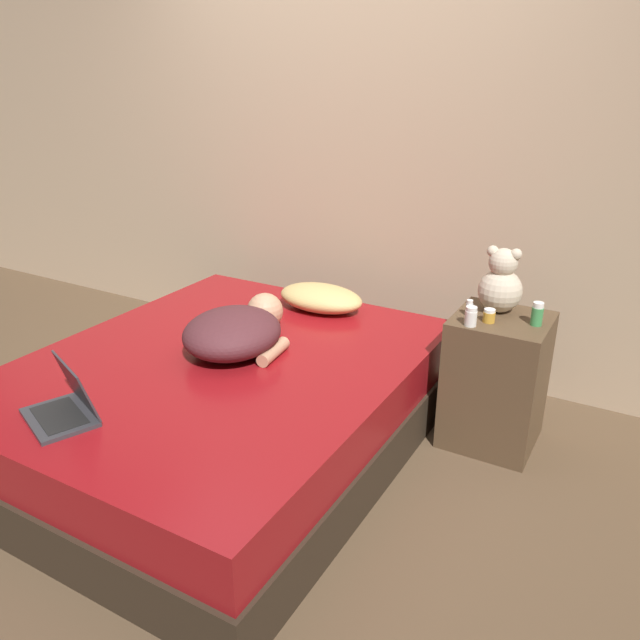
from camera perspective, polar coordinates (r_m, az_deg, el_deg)
ground_plane at (r=3.07m, az=-8.60°, el=-10.99°), size 12.00×12.00×0.00m
wall_back at (r=3.66m, az=2.90°, el=16.42°), size 8.00×0.06×2.60m
bed at (r=2.96m, az=-8.85°, el=-7.44°), size 1.63×1.97×0.44m
nightstand at (r=3.02m, az=15.74°, el=-5.35°), size 0.41×0.41×0.63m
pillow at (r=3.36m, az=0.07°, el=2.04°), size 0.48×0.29×0.14m
person_lying at (r=2.90m, az=-7.58°, el=-0.92°), size 0.49×0.68×0.20m
laptop at (r=2.54m, az=-22.23°, el=-7.23°), size 0.35×0.31×0.22m
teddy_bear at (r=2.92m, az=16.20°, el=3.19°), size 0.20×0.20×0.30m
bottle_green at (r=2.84m, az=19.25°, el=0.51°), size 0.05×0.05×0.10m
bottle_white at (r=2.75m, az=13.63°, el=0.32°), size 0.05×0.05×0.09m
bottle_amber at (r=2.82m, az=15.21°, el=0.38°), size 0.05×0.05×0.06m
bottle_clear at (r=2.87m, az=13.49°, el=1.08°), size 0.03×0.03×0.07m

